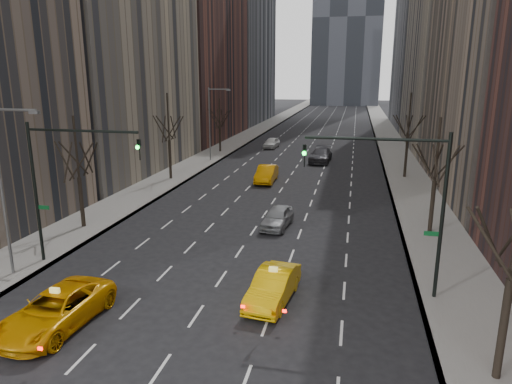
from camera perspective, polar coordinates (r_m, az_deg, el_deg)
The scene contains 19 objects.
sidewalk_left at distance 82.51m, azimuth -1.06°, elevation 7.05°, with size 4.50×320.00×0.15m, color slate.
sidewalk_right at distance 80.52m, azimuth 16.27°, elevation 6.30°, with size 4.50×320.00×0.15m, color slate.
bld_left_far at distance 81.49m, azimuth -8.70°, elevation 22.27°, with size 14.00×28.00×44.00m, color brown.
tree_lw_b at distance 34.02m, azimuth -21.24°, elevation 1.73°, with size 3.36×3.50×7.82m.
tree_lw_c at distance 47.89m, azimuth -10.80°, elevation 6.25°, with size 3.36×3.50×8.74m.
tree_lw_d at distance 64.77m, azimuth -4.56°, elevation 8.10°, with size 3.36×3.50×7.36m.
tree_rw_a at distance 17.85m, azimuth 29.19°, elevation -9.68°, with size 3.36×3.50×8.28m.
tree_rw_b at distance 32.82m, azimuth 21.42°, elevation 1.28°, with size 3.36×3.50×7.82m.
tree_rw_c at distance 50.35m, azimuth 18.40°, elevation 6.16°, with size 3.36×3.50×8.74m.
traffic_mast_left at distance 27.23m, azimuth -23.32°, elevation 2.38°, with size 6.69×0.39×8.00m.
traffic_mast_right at distance 22.36m, azimuth 18.32°, elevation 0.43°, with size 6.69×0.39×8.00m.
streetlight_near at distance 26.74m, azimuth -28.83°, elevation 1.85°, with size 2.83×0.22×9.00m.
streetlight_far at distance 57.57m, azimuth -5.51°, elevation 9.35°, with size 2.83×0.22×9.00m.
taxi_suv at distance 22.05m, azimuth -23.65°, elevation -13.32°, with size 2.64×5.73×1.59m, color orange.
taxi_sedan at distance 22.35m, azimuth 2.15°, elevation -11.70°, with size 1.64×4.70×1.55m, color #F6BA05.
silver_sedan_ahead at distance 32.76m, azimuth 2.68°, elevation -3.16°, with size 1.72×4.29×1.46m, color gray.
far_taxi at distance 46.59m, azimuth 1.32°, elevation 2.28°, with size 1.77×5.07×1.67m, color #F39705.
far_suv_grey at distance 58.02m, azimuth 8.10°, elevation 4.60°, with size 2.48×6.10×1.77m, color #303035.
far_car_white at distance 68.88m, azimuth 1.96°, elevation 6.17°, with size 1.81×4.49×1.53m, color silver.
Camera 1 is at (6.62, -9.63, 10.60)m, focal length 32.00 mm.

